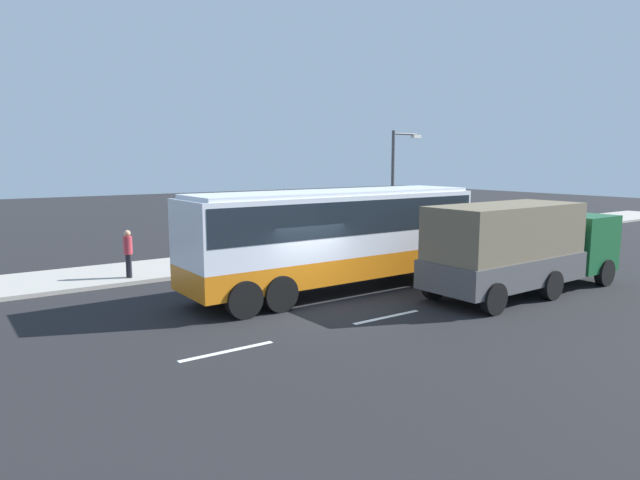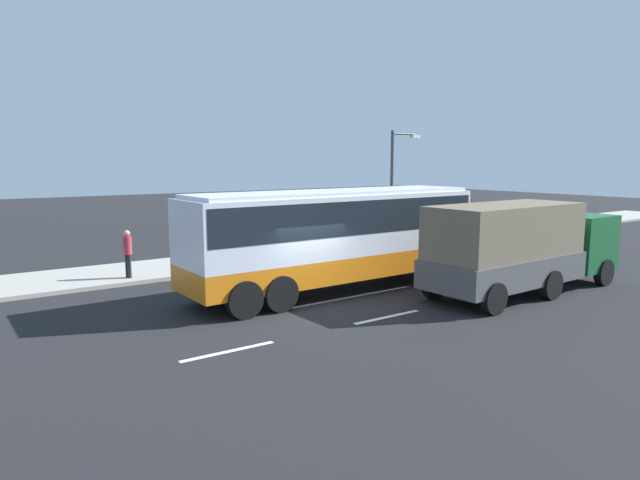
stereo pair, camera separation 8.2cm
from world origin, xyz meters
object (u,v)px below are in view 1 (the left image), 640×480
(coach_bus, at_px, (336,229))
(pedestrian_at_crossing, at_px, (128,250))
(cargo_truck, at_px, (522,245))
(street_lamp, at_px, (396,179))
(pedestrian_near_curb, at_px, (361,229))

(coach_bus, relative_size, pedestrian_at_crossing, 6.09)
(cargo_truck, distance_m, street_lamp, 9.68)
(cargo_truck, bearing_deg, pedestrian_at_crossing, 136.59)
(coach_bus, bearing_deg, cargo_truck, -38.75)
(coach_bus, xyz_separation_m, pedestrian_at_crossing, (-5.44, 5.53, -0.96))
(pedestrian_near_curb, bearing_deg, pedestrian_at_crossing, 62.24)
(coach_bus, height_order, pedestrian_at_crossing, coach_bus)
(coach_bus, distance_m, pedestrian_near_curb, 7.74)
(coach_bus, height_order, street_lamp, street_lamp)
(cargo_truck, height_order, pedestrian_at_crossing, cargo_truck)
(cargo_truck, xyz_separation_m, street_lamp, (2.66, 9.12, 1.89))
(pedestrian_at_crossing, distance_m, street_lamp, 13.23)
(pedestrian_at_crossing, height_order, street_lamp, street_lamp)
(coach_bus, xyz_separation_m, street_lamp, (7.58, 5.25, 1.39))
(coach_bus, bearing_deg, pedestrian_at_crossing, 133.93)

